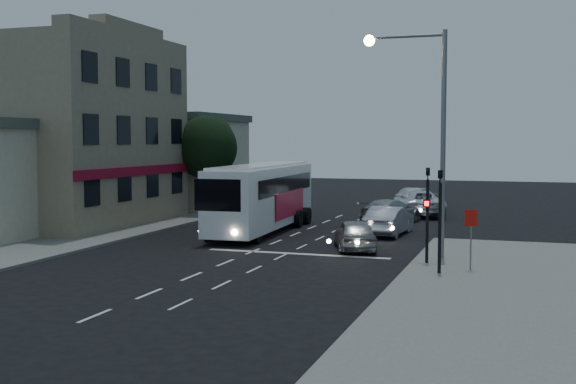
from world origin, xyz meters
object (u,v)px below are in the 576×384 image
(car_extra, at_px, (417,198))
(traffic_signal_main, at_px, (427,203))
(regulatory_sign, at_px, (471,229))
(car_sedan_c, at_px, (418,203))
(traffic_signal_side, at_px, (440,208))
(car_suv, at_px, (355,234))
(street_tree, at_px, (206,145))
(car_sedan_a, at_px, (389,221))
(car_sedan_b, at_px, (390,211))
(tour_bus, at_px, (262,195))
(streetlight, at_px, (427,117))

(car_extra, height_order, traffic_signal_main, traffic_signal_main)
(regulatory_sign, bearing_deg, car_sedan_c, 103.60)
(car_extra, xyz_separation_m, traffic_signal_side, (4.52, -25.92, 1.72))
(car_suv, bearing_deg, traffic_signal_main, 119.89)
(car_sedan_c, height_order, street_tree, street_tree)
(car_sedan_a, distance_m, car_sedan_b, 5.02)
(car_sedan_a, xyz_separation_m, car_sedan_b, (-0.81, 4.95, -0.02))
(car_extra, relative_size, regulatory_sign, 1.92)
(traffic_signal_side, bearing_deg, street_tree, 135.50)
(tour_bus, distance_m, traffic_signal_main, 12.18)
(traffic_signal_main, height_order, street_tree, street_tree)
(traffic_signal_main, bearing_deg, car_suv, 139.32)
(car_sedan_a, bearing_deg, regulatory_sign, 120.56)
(tour_bus, bearing_deg, street_tree, 130.65)
(traffic_signal_main, bearing_deg, traffic_signal_side, -70.51)
(tour_bus, xyz_separation_m, streetlight, (9.26, -6.16, 3.82))
(car_suv, distance_m, car_sedan_b, 10.35)
(traffic_signal_main, relative_size, streetlight, 0.46)
(tour_bus, distance_m, car_extra, 17.36)
(car_sedan_b, bearing_deg, street_tree, 12.13)
(car_sedan_a, bearing_deg, streetlight, 115.52)
(car_sedan_c, bearing_deg, traffic_signal_side, 83.27)
(street_tree, bearing_deg, streetlight, -39.51)
(car_extra, height_order, streetlight, streetlight)
(tour_bus, height_order, car_sedan_b, tour_bus)
(tour_bus, bearing_deg, streetlight, -36.34)
(car_sedan_a, height_order, car_extra, car_sedan_a)
(tour_bus, bearing_deg, car_sedan_a, 4.56)
(car_sedan_c, bearing_deg, car_extra, -98.36)
(car_suv, xyz_separation_m, traffic_signal_main, (3.52, -3.02, 1.73))
(car_extra, distance_m, street_tree, 15.88)
(car_sedan_a, xyz_separation_m, regulatory_sign, (4.71, -9.43, 0.87))
(car_suv, relative_size, car_sedan_c, 0.69)
(car_suv, distance_m, car_sedan_c, 15.22)
(car_extra, bearing_deg, car_sedan_b, 106.50)
(car_extra, bearing_deg, streetlight, 115.50)
(tour_bus, distance_m, regulatory_sign, 14.14)
(traffic_signal_side, bearing_deg, tour_bus, 136.90)
(car_suv, relative_size, car_extra, 0.96)
(car_extra, xyz_separation_m, regulatory_sign, (5.52, -24.95, 0.90))
(car_sedan_b, distance_m, street_tree, 12.60)
(car_sedan_b, xyz_separation_m, street_tree, (-11.98, 0.88, 3.79))
(car_suv, distance_m, car_sedan_a, 5.42)
(traffic_signal_main, relative_size, regulatory_sign, 1.86)
(traffic_signal_side, xyz_separation_m, streetlight, (-0.96, 3.40, 3.31))
(car_suv, height_order, regulatory_sign, regulatory_sign)
(tour_bus, distance_m, car_sedan_a, 6.67)
(car_sedan_b, bearing_deg, car_sedan_a, 115.61)
(street_tree, bearing_deg, regulatory_sign, -41.08)
(regulatory_sign, xyz_separation_m, street_tree, (-17.51, 15.26, 2.90))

